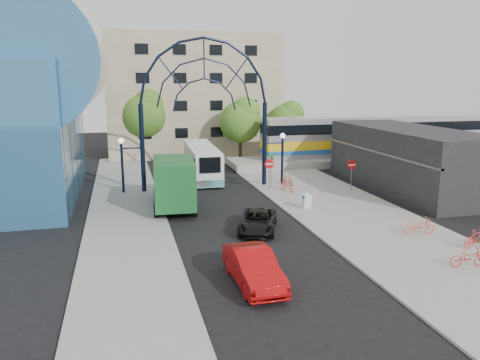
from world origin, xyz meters
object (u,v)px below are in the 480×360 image
object	(u,v)px
stop_sign	(269,167)
street_name_sign	(272,164)
red_sedan	(253,267)
bike_near_a	(288,185)
do_not_enter_sign	(352,168)
bike_far_b	(477,238)
bike_far_c	(468,257)
tree_north_c	(288,120)
green_truck	(174,183)
city_bus	(202,161)
black_suv	(258,221)
tree_north_a	(242,120)
gateway_arch	(204,83)
sandwich_board	(307,200)
bike_far_a	(419,226)
bike_near_b	(287,179)
tree_north_b	(145,112)
train_car	(375,136)

from	to	relation	value
stop_sign	street_name_sign	world-z (taller)	street_name_sign
red_sedan	bike_near_a	xyz separation A→B (m)	(7.38, 15.86, -0.21)
do_not_enter_sign	bike_far_b	distance (m)	13.50
bike_far_c	bike_far_b	bearing A→B (deg)	-38.09
tree_north_c	green_truck	size ratio (longest dim) A/B	0.89
tree_north_c	bike_near_a	distance (m)	18.13
street_name_sign	city_bus	xyz separation A→B (m)	(-4.71, 6.12, -0.61)
black_suv	tree_north_a	bearing A→B (deg)	99.22
gateway_arch	tree_north_c	size ratio (longest dim) A/B	2.10
sandwich_board	bike_far_a	bearing A→B (deg)	-58.49
sandwich_board	bike_far_c	distance (m)	12.03
bike_near_b	bike_far_c	size ratio (longest dim) A/B	0.83
red_sedan	stop_sign	bearing A→B (deg)	68.21
tree_north_b	street_name_sign	bearing A→B (deg)	-62.35
black_suv	bike_far_a	xyz separation A→B (m)	(8.71, -3.12, -0.01)
do_not_enter_sign	black_suv	distance (m)	12.64
street_name_sign	tree_north_a	xyz separation A→B (m)	(0.92, 13.33, 2.48)
train_car	city_bus	size ratio (longest dim) A/B	2.35
tree_north_c	red_sedan	xyz separation A→B (m)	(-13.39, -32.55, -3.49)
train_car	bike_far_c	size ratio (longest dim) A/B	13.92
tree_north_a	red_sedan	xyz separation A→B (m)	(-7.39, -30.55, -3.82)
bike_far_b	bike_near_b	bearing A→B (deg)	9.88
green_truck	tree_north_c	bearing A→B (deg)	55.43
train_car	tree_north_a	distance (m)	14.52
train_car	red_sedan	world-z (taller)	train_car
sandwich_board	street_name_sign	bearing A→B (deg)	93.46
gateway_arch	do_not_enter_sign	distance (m)	13.43
tree_north_a	green_truck	world-z (taller)	tree_north_a
street_name_sign	black_suv	distance (m)	11.15
bike_near_b	bike_far_c	world-z (taller)	bike_far_c
city_bus	bike_far_c	bearing A→B (deg)	-68.11
bike_far_a	bike_far_c	world-z (taller)	bike_far_a
street_name_sign	tree_north_c	size ratio (longest dim) A/B	0.43
tree_north_a	red_sedan	distance (m)	31.67
train_car	bike_near_a	world-z (taller)	train_car
bike_far_b	train_car	bearing A→B (deg)	-23.92
gateway_arch	street_name_sign	size ratio (longest dim) A/B	4.87
do_not_enter_sign	city_bus	world-z (taller)	city_bus
tree_north_b	bike_far_b	size ratio (longest dim) A/B	4.85
train_car	bike_far_a	distance (m)	25.06
tree_north_b	bike_near_a	bearing A→B (deg)	-61.89
gateway_arch	city_bus	xyz separation A→B (m)	(0.49, 4.72, -7.04)
train_car	bike_near_a	size ratio (longest dim) A/B	14.46
black_suv	gateway_arch	bearing A→B (deg)	116.44
stop_sign	tree_north_c	xyz separation A→B (m)	(7.32, 15.93, 2.28)
tree_north_b	bike_near_b	distance (m)	20.27
sandwich_board	tree_north_c	xyz separation A→B (m)	(6.52, 21.95, 3.53)
green_truck	black_suv	world-z (taller)	green_truck
do_not_enter_sign	bike_far_c	xyz separation A→B (m)	(-1.95, -15.55, -1.38)
train_car	bike_far_b	xyz separation A→B (m)	(-8.67, -25.43, -2.28)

